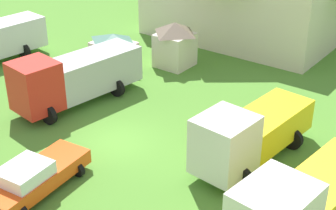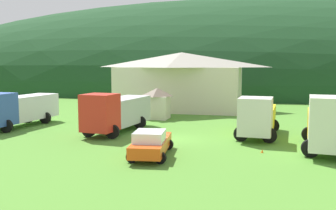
{
  "view_description": "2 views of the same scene",
  "coord_description": "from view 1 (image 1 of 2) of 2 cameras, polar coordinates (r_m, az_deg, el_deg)",
  "views": [
    {
      "loc": [
        15.78,
        -16.63,
        13.84
      ],
      "look_at": [
        1.88,
        1.95,
        1.91
      ],
      "focal_mm": 53.69,
      "sensor_mm": 36.0,
      "label": 1
    },
    {
      "loc": [
        6.29,
        -27.73,
        5.71
      ],
      "look_at": [
        -0.92,
        3.24,
        2.24
      ],
      "focal_mm": 40.77,
      "sensor_mm": 36.0,
      "label": 2
    }
  ],
  "objects": [
    {
      "name": "ground_plane",
      "position": [
        26.78,
        -5.74,
        -4.07
      ],
      "size": [
        200.0,
        200.0,
        0.0
      ],
      "primitive_type": "plane",
      "color": "#4C842D"
    },
    {
      "name": "play_shed_cream",
      "position": [
        35.28,
        0.78,
        6.98
      ],
      "size": [
        2.47,
        2.53,
        3.2
      ],
      "color": "beige",
      "rests_on": "ground"
    },
    {
      "name": "play_shed_pink",
      "position": [
        35.43,
        -6.16,
        6.24
      ],
      "size": [
        3.03,
        2.37,
        2.44
      ],
      "color": "beige",
      "rests_on": "ground"
    },
    {
      "name": "crane_truck_red",
      "position": [
        30.3,
        -10.65,
        3.21
      ],
      "size": [
        3.81,
        8.42,
        3.39
      ],
      "rotation": [
        0.0,
        0.0,
        -1.7
      ],
      "color": "red",
      "rests_on": "ground"
    },
    {
      "name": "flatbed_truck_yellow",
      "position": [
        24.4,
        9.11,
        -3.24
      ],
      "size": [
        3.52,
        7.8,
        3.26
      ],
      "rotation": [
        0.0,
        0.0,
        -1.66
      ],
      "color": "silver",
      "rests_on": "ground"
    },
    {
      "name": "heavy_rig_striped",
      "position": [
        19.84,
        14.84,
        -11.2
      ],
      "size": [
        3.64,
        8.45,
        3.75
      ],
      "rotation": [
        0.0,
        0.0,
        -1.68
      ],
      "color": "silver",
      "rests_on": "ground"
    },
    {
      "name": "service_pickup_orange",
      "position": [
        23.27,
        -14.95,
        -7.88
      ],
      "size": [
        2.71,
        5.48,
        1.66
      ],
      "rotation": [
        0.0,
        0.0,
        -1.47
      ],
      "color": "#E44D14",
      "rests_on": "ground"
    }
  ]
}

